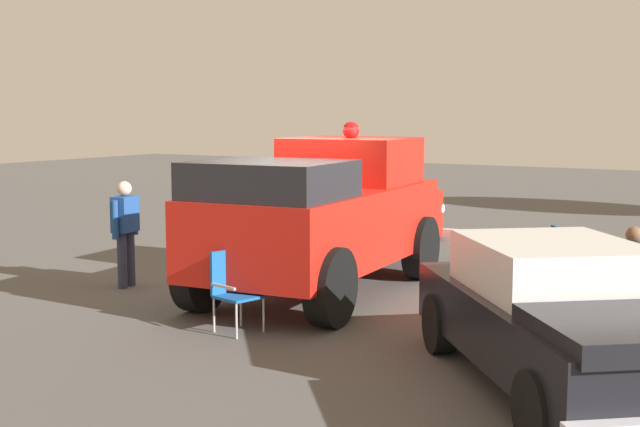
{
  "coord_description": "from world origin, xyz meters",
  "views": [
    {
      "loc": [
        7.16,
        -11.25,
        2.78
      ],
      "look_at": [
        0.53,
        -0.29,
        1.23
      ],
      "focal_mm": 48.19,
      "sensor_mm": 36.0,
      "label": 1
    }
  ],
  "objects_px": {
    "lawn_chair_spare": "(232,285)",
    "spectator_standing": "(125,226)",
    "lawn_chair_near_truck": "(635,279)",
    "spectator_seated": "(629,272)",
    "classic_hot_rod": "(564,318)",
    "lawn_chair_by_car": "(549,255)",
    "vintage_fire_truck": "(327,214)"
  },
  "relations": [
    {
      "from": "vintage_fire_truck",
      "to": "lawn_chair_spare",
      "type": "height_order",
      "value": "vintage_fire_truck"
    },
    {
      "from": "lawn_chair_near_truck",
      "to": "spectator_seated",
      "type": "bearing_deg",
      "value": -109.26
    },
    {
      "from": "vintage_fire_truck",
      "to": "lawn_chair_spare",
      "type": "distance_m",
      "value": 2.76
    },
    {
      "from": "vintage_fire_truck",
      "to": "lawn_chair_near_truck",
      "type": "distance_m",
      "value": 4.53
    },
    {
      "from": "vintage_fire_truck",
      "to": "spectator_standing",
      "type": "relative_size",
      "value": 3.66
    },
    {
      "from": "lawn_chair_by_car",
      "to": "lawn_chair_spare",
      "type": "height_order",
      "value": "same"
    },
    {
      "from": "vintage_fire_truck",
      "to": "spectator_seated",
      "type": "distance_m",
      "value": 4.47
    },
    {
      "from": "lawn_chair_near_truck",
      "to": "lawn_chair_spare",
      "type": "bearing_deg",
      "value": -145.13
    },
    {
      "from": "classic_hot_rod",
      "to": "lawn_chair_spare",
      "type": "distance_m",
      "value": 4.23
    },
    {
      "from": "classic_hot_rod",
      "to": "spectator_standing",
      "type": "bearing_deg",
      "value": 168.44
    },
    {
      "from": "lawn_chair_spare",
      "to": "spectator_standing",
      "type": "distance_m",
      "value": 3.34
    },
    {
      "from": "lawn_chair_near_truck",
      "to": "vintage_fire_truck",
      "type": "bearing_deg",
      "value": -176.32
    },
    {
      "from": "lawn_chair_spare",
      "to": "spectator_seated",
      "type": "xyz_separation_m",
      "value": [
        4.23,
        2.85,
        0.11
      ]
    },
    {
      "from": "spectator_standing",
      "to": "vintage_fire_truck",
      "type": "bearing_deg",
      "value": 26.1
    },
    {
      "from": "classic_hot_rod",
      "to": "lawn_chair_spare",
      "type": "bearing_deg",
      "value": 177.36
    },
    {
      "from": "vintage_fire_truck",
      "to": "spectator_standing",
      "type": "distance_m",
      "value": 3.17
    },
    {
      "from": "spectator_seated",
      "to": "lawn_chair_by_car",
      "type": "bearing_deg",
      "value": 135.54
    },
    {
      "from": "lawn_chair_spare",
      "to": "lawn_chair_by_car",
      "type": "bearing_deg",
      "value": 57.2
    },
    {
      "from": "lawn_chair_spare",
      "to": "lawn_chair_near_truck",
      "type": "bearing_deg",
      "value": 34.87
    },
    {
      "from": "lawn_chair_near_truck",
      "to": "lawn_chair_spare",
      "type": "xyz_separation_m",
      "value": [
        -4.27,
        -2.98,
        0.0
      ]
    },
    {
      "from": "lawn_chair_by_car",
      "to": "spectator_seated",
      "type": "xyz_separation_m",
      "value": [
        1.46,
        -1.44,
        0.11
      ]
    },
    {
      "from": "vintage_fire_truck",
      "to": "lawn_chair_by_car",
      "type": "xyz_separation_m",
      "value": [
        2.98,
        1.6,
        -0.61
      ]
    },
    {
      "from": "spectator_seated",
      "to": "classic_hot_rod",
      "type": "bearing_deg",
      "value": -90.04
    },
    {
      "from": "vintage_fire_truck",
      "to": "lawn_chair_spare",
      "type": "xyz_separation_m",
      "value": [
        0.21,
        -2.69,
        -0.61
      ]
    },
    {
      "from": "lawn_chair_spare",
      "to": "spectator_seated",
      "type": "height_order",
      "value": "spectator_seated"
    },
    {
      "from": "lawn_chair_near_truck",
      "to": "spectator_seated",
      "type": "xyz_separation_m",
      "value": [
        -0.04,
        -0.12,
        0.11
      ]
    },
    {
      "from": "vintage_fire_truck",
      "to": "lawn_chair_spare",
      "type": "bearing_deg",
      "value": -85.44
    },
    {
      "from": "classic_hot_rod",
      "to": "spectator_seated",
      "type": "bearing_deg",
      "value": 89.96
    },
    {
      "from": "lawn_chair_by_car",
      "to": "vintage_fire_truck",
      "type": "bearing_deg",
      "value": -151.74
    },
    {
      "from": "spectator_seated",
      "to": "spectator_standing",
      "type": "bearing_deg",
      "value": -167.94
    },
    {
      "from": "lawn_chair_spare",
      "to": "spectator_standing",
      "type": "bearing_deg",
      "value": 157.03
    },
    {
      "from": "classic_hot_rod",
      "to": "spectator_standing",
      "type": "height_order",
      "value": "spectator_standing"
    }
  ]
}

